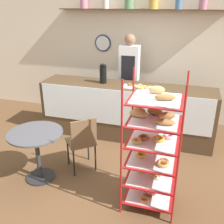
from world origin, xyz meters
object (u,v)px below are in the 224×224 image
Objects in this scene: cafe_table at (37,144)px; coffee_carafe at (103,74)px; cafe_chair at (82,139)px; pastry_rack at (153,147)px; person_worker at (129,76)px; donut_tray_counter at (139,87)px.

coffee_carafe reaches higher than cafe_table.
coffee_carafe is (-0.10, 1.26, 0.62)m from cafe_chair.
pastry_rack is 2.33m from person_worker.
pastry_rack is 2.03m from coffee_carafe.
cafe_chair is 1.67× the size of donut_tray_counter.
person_worker is 5.15× the size of coffee_carafe.
person_worker is 3.44× the size of donut_tray_counter.
pastry_rack reaches higher than cafe_chair.
donut_tray_counter reaches higher than cafe_table.
pastry_rack is at bearing 119.28° from cafe_chair.
cafe_chair is (-1.04, 0.39, -0.28)m from pastry_rack.
pastry_rack is 2.24× the size of cafe_table.
person_worker is 0.66m from coffee_carafe.
cafe_table is 0.85× the size of cafe_chair.
cafe_table is 0.62m from cafe_chair.
cafe_chair is (0.53, 0.33, -0.02)m from cafe_table.
pastry_rack is 1.58m from cafe_table.
cafe_chair is (-0.24, -1.80, -0.46)m from person_worker.
pastry_rack is 1.63m from donut_tray_counter.
cafe_chair is at bearing -97.67° from person_worker.
donut_tray_counter is (0.32, -0.64, 0.02)m from person_worker.
donut_tray_counter is at bearing 54.10° from cafe_table.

